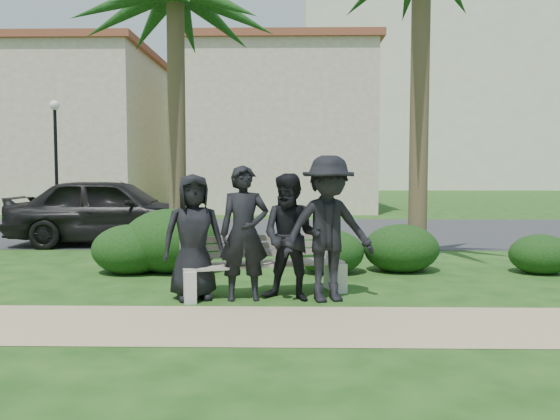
# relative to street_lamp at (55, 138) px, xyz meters

# --- Properties ---
(ground) EXTENTS (160.00, 160.00, 0.00)m
(ground) POSITION_rel_street_lamp_xyz_m (9.00, -12.00, -2.94)
(ground) COLOR #194112
(ground) RESTS_ON ground
(footpath) EXTENTS (30.00, 1.60, 0.01)m
(footpath) POSITION_rel_street_lamp_xyz_m (9.00, -13.80, -2.94)
(footpath) COLOR tan
(footpath) RESTS_ON ground
(asphalt_street) EXTENTS (160.00, 8.00, 0.01)m
(asphalt_street) POSITION_rel_street_lamp_xyz_m (9.00, -4.00, -2.94)
(asphalt_street) COLOR #2D2D30
(asphalt_street) RESTS_ON ground
(stucco_bldg_left) EXTENTS (10.40, 8.40, 7.30)m
(stucco_bldg_left) POSITION_rel_street_lamp_xyz_m (-3.00, 6.00, 0.72)
(stucco_bldg_left) COLOR #BAAE8B
(stucco_bldg_left) RESTS_ON ground
(stucco_bldg_right) EXTENTS (8.40, 8.40, 7.30)m
(stucco_bldg_right) POSITION_rel_street_lamp_xyz_m (8.00, 6.00, 0.72)
(stucco_bldg_right) COLOR #BAAE8B
(stucco_bldg_right) RESTS_ON ground
(hotel_tower) EXTENTS (26.00, 18.00, 37.30)m
(hotel_tower) POSITION_rel_street_lamp_xyz_m (23.00, 43.00, 10.46)
(hotel_tower) COLOR beige
(hotel_tower) RESTS_ON ground
(street_lamp) EXTENTS (0.36, 0.36, 4.29)m
(street_lamp) POSITION_rel_street_lamp_xyz_m (0.00, 0.00, 0.00)
(street_lamp) COLOR black
(street_lamp) RESTS_ON ground
(park_bench) EXTENTS (2.38, 1.18, 0.78)m
(park_bench) POSITION_rel_street_lamp_xyz_m (8.15, -12.29, -2.59)
(park_bench) COLOR gray
(park_bench) RESTS_ON ground
(man_a) EXTENTS (0.94, 0.76, 1.66)m
(man_a) POSITION_rel_street_lamp_xyz_m (7.23, -12.57, -2.12)
(man_a) COLOR black
(man_a) RESTS_ON ground
(man_b) EXTENTS (0.70, 0.51, 1.76)m
(man_b) POSITION_rel_street_lamp_xyz_m (7.90, -12.61, -2.06)
(man_b) COLOR black
(man_b) RESTS_ON ground
(man_c) EXTENTS (0.96, 0.84, 1.66)m
(man_c) POSITION_rel_street_lamp_xyz_m (8.51, -12.61, -2.11)
(man_c) COLOR black
(man_c) RESTS_ON ground
(man_d) EXTENTS (1.37, 1.01, 1.89)m
(man_d) POSITION_rel_street_lamp_xyz_m (8.99, -12.65, -2.00)
(man_d) COLOR black
(man_d) RESTS_ON ground
(hedge_a) EXTENTS (1.29, 1.06, 0.84)m
(hedge_a) POSITION_rel_street_lamp_xyz_m (5.84, -10.71, -2.52)
(hedge_a) COLOR black
(hedge_a) RESTS_ON ground
(hedge_b) EXTENTS (1.69, 1.40, 1.10)m
(hedge_b) POSITION_rel_street_lamp_xyz_m (6.49, -10.53, -2.39)
(hedge_b) COLOR black
(hedge_b) RESTS_ON ground
(hedge_c) EXTENTS (1.15, 0.95, 0.75)m
(hedge_c) POSITION_rel_street_lamp_xyz_m (9.16, -10.64, -2.57)
(hedge_c) COLOR black
(hedge_c) RESTS_ON ground
(hedge_e) EXTENTS (1.27, 1.05, 0.83)m
(hedge_e) POSITION_rel_street_lamp_xyz_m (10.38, -10.46, -2.53)
(hedge_e) COLOR black
(hedge_e) RESTS_ON ground
(hedge_f) EXTENTS (1.03, 0.85, 0.67)m
(hedge_f) POSITION_rel_street_lamp_xyz_m (12.67, -10.61, -2.61)
(hedge_f) COLOR black
(hedge_f) RESTS_ON ground
(car_a) EXTENTS (4.73, 2.12, 1.58)m
(car_a) POSITION_rel_street_lamp_xyz_m (4.36, -7.09, -2.15)
(car_a) COLOR black
(car_a) RESTS_ON ground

